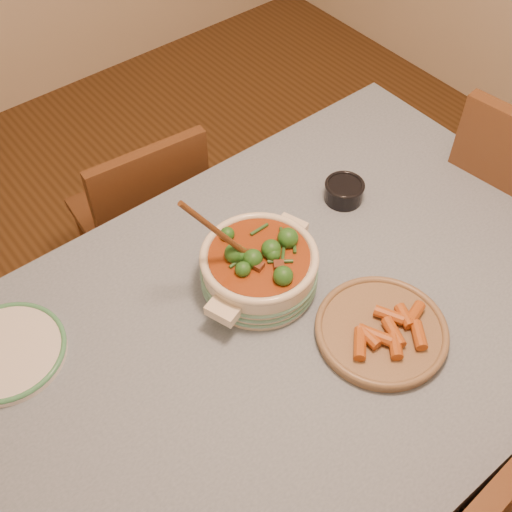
{
  "coord_description": "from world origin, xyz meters",
  "views": [
    {
      "loc": [
        -0.6,
        -0.63,
        2.01
      ],
      "look_at": [
        0.01,
        0.13,
        0.85
      ],
      "focal_mm": 45.0,
      "sensor_mm": 36.0,
      "label": 1
    }
  ],
  "objects_px": {
    "dining_table": "(287,339)",
    "condiment_bowl": "(344,190)",
    "chair_far": "(146,216)",
    "fried_plate": "(382,330)",
    "white_plate": "(7,352)",
    "stew_casserole": "(259,266)"
  },
  "relations": [
    {
      "from": "condiment_bowl",
      "to": "fried_plate",
      "type": "xyz_separation_m",
      "value": [
        -0.24,
        -0.38,
        -0.01
      ]
    },
    {
      "from": "dining_table",
      "to": "fried_plate",
      "type": "distance_m",
      "value": 0.25
    },
    {
      "from": "stew_casserole",
      "to": "chair_far",
      "type": "height_order",
      "value": "stew_casserole"
    },
    {
      "from": "white_plate",
      "to": "condiment_bowl",
      "type": "xyz_separation_m",
      "value": [
        0.94,
        -0.11,
        0.02
      ]
    },
    {
      "from": "dining_table",
      "to": "condiment_bowl",
      "type": "bearing_deg",
      "value": 28.78
    },
    {
      "from": "fried_plate",
      "to": "chair_far",
      "type": "height_order",
      "value": "chair_far"
    },
    {
      "from": "chair_far",
      "to": "stew_casserole",
      "type": "bearing_deg",
      "value": 93.14
    },
    {
      "from": "white_plate",
      "to": "condiment_bowl",
      "type": "height_order",
      "value": "condiment_bowl"
    },
    {
      "from": "fried_plate",
      "to": "chair_far",
      "type": "distance_m",
      "value": 0.98
    },
    {
      "from": "condiment_bowl",
      "to": "fried_plate",
      "type": "height_order",
      "value": "condiment_bowl"
    },
    {
      "from": "dining_table",
      "to": "white_plate",
      "type": "distance_m",
      "value": 0.65
    },
    {
      "from": "fried_plate",
      "to": "chair_far",
      "type": "relative_size",
      "value": 0.48
    },
    {
      "from": "white_plate",
      "to": "fried_plate",
      "type": "height_order",
      "value": "fried_plate"
    },
    {
      "from": "dining_table",
      "to": "stew_casserole",
      "type": "distance_m",
      "value": 0.2
    },
    {
      "from": "white_plate",
      "to": "fried_plate",
      "type": "xyz_separation_m",
      "value": [
        0.7,
        -0.49,
        0.01
      ]
    },
    {
      "from": "dining_table",
      "to": "chair_far",
      "type": "xyz_separation_m",
      "value": [
        0.04,
        0.76,
        -0.2
      ]
    },
    {
      "from": "dining_table",
      "to": "stew_casserole",
      "type": "relative_size",
      "value": 4.69
    },
    {
      "from": "dining_table",
      "to": "chair_far",
      "type": "distance_m",
      "value": 0.78
    },
    {
      "from": "stew_casserole",
      "to": "fried_plate",
      "type": "xyz_separation_m",
      "value": [
        0.13,
        -0.29,
        -0.05
      ]
    },
    {
      "from": "dining_table",
      "to": "condiment_bowl",
      "type": "height_order",
      "value": "condiment_bowl"
    },
    {
      "from": "chair_far",
      "to": "fried_plate",
      "type": "bearing_deg",
      "value": 101.86
    },
    {
      "from": "white_plate",
      "to": "chair_far",
      "type": "height_order",
      "value": "chair_far"
    }
  ]
}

